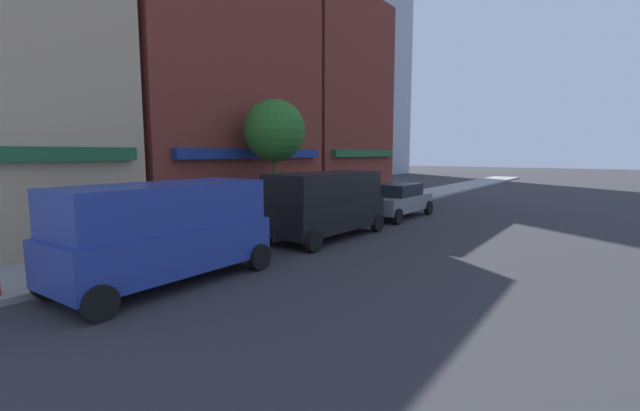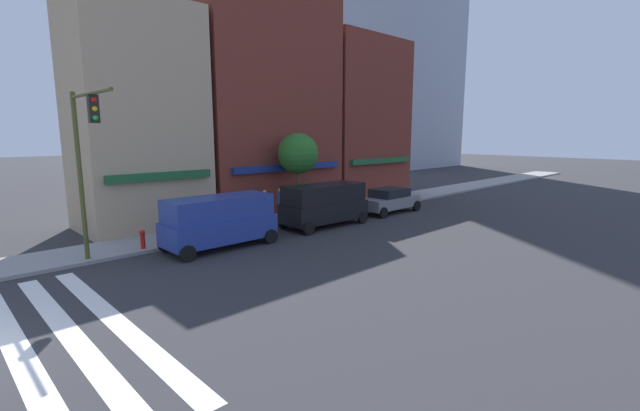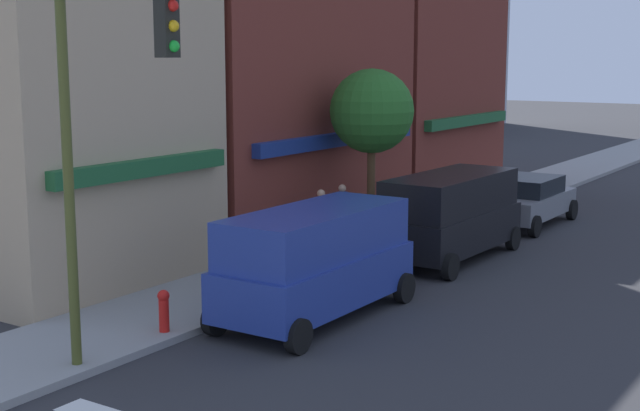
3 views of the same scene
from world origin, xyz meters
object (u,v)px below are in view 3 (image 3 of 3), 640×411
at_px(sedan_grey, 528,200).
at_px(pedestrian_white_shirt, 432,197).
at_px(pedestrian_blue_shirt, 342,214).
at_px(street_tree, 372,112).
at_px(fire_hydrant, 164,309).
at_px(pedestrian_orange_vest, 321,220).
at_px(traffic_signal, 105,118).
at_px(van_blue, 316,259).
at_px(van_black, 450,213).

distance_m(sedan_grey, pedestrian_white_shirt, 3.36).
height_order(pedestrian_blue_shirt, street_tree, street_tree).
bearing_deg(fire_hydrant, pedestrian_blue_shirt, 8.47).
bearing_deg(pedestrian_blue_shirt, pedestrian_orange_vest, 96.62).
distance_m(traffic_signal, street_tree, 12.34).
height_order(traffic_signal, pedestrian_orange_vest, traffic_signal).
xyz_separation_m(van_blue, pedestrian_blue_shirt, (5.83, 2.99, -0.21)).
bearing_deg(van_blue, van_black, 0.14).
bearing_deg(van_black, sedan_grey, 1.46).
distance_m(van_black, fire_hydrant, 9.59).
distance_m(traffic_signal, fire_hydrant, 4.58).
bearing_deg(street_tree, van_blue, -158.54).
height_order(traffic_signal, sedan_grey, traffic_signal).
relative_size(traffic_signal, van_blue, 1.33).
bearing_deg(pedestrian_blue_shirt, pedestrian_white_shirt, -94.39).
height_order(pedestrian_white_shirt, fire_hydrant, pedestrian_white_shirt).
bearing_deg(van_black, van_blue, -178.54).
bearing_deg(van_blue, traffic_signal, 171.59).
bearing_deg(sedan_grey, pedestrian_orange_vest, 159.38).
relative_size(pedestrian_blue_shirt, street_tree, 0.35).
xyz_separation_m(pedestrian_blue_shirt, fire_hydrant, (-8.65, -1.29, -0.46)).
bearing_deg(van_black, street_tree, 80.77).
height_order(sedan_grey, pedestrian_white_shirt, pedestrian_white_shirt).
bearing_deg(sedan_grey, pedestrian_blue_shirt, 156.08).
relative_size(traffic_signal, pedestrian_orange_vest, 3.77).
bearing_deg(fire_hydrant, street_tree, 6.32).
height_order(van_blue, pedestrian_blue_shirt, van_blue).
bearing_deg(fire_hydrant, pedestrian_orange_vest, 9.52).
relative_size(van_black, sedan_grey, 1.15).
relative_size(van_black, pedestrian_blue_shirt, 2.85).
height_order(traffic_signal, van_black, traffic_signal).
bearing_deg(van_blue, sedan_grey, 0.14).
bearing_deg(pedestrian_orange_vest, traffic_signal, 114.54).
height_order(van_blue, street_tree, street_tree).
bearing_deg(traffic_signal, van_black, -3.72).
height_order(pedestrian_blue_shirt, pedestrian_orange_vest, same).
bearing_deg(traffic_signal, street_tree, 9.54).
bearing_deg(pedestrian_blue_shirt, sedan_grey, -108.75).
relative_size(sedan_grey, street_tree, 0.88).
height_order(van_blue, pedestrian_white_shirt, van_blue).
bearing_deg(van_blue, street_tree, 21.60).
bearing_deg(van_black, pedestrian_blue_shirt, 105.77).
xyz_separation_m(traffic_signal, pedestrian_white_shirt, (15.09, 1.51, -3.43)).
relative_size(sedan_grey, pedestrian_orange_vest, 2.49).
xyz_separation_m(van_black, sedan_grey, (5.94, 0.00, -0.44)).
distance_m(traffic_signal, pedestrian_blue_shirt, 11.61).
bearing_deg(traffic_signal, pedestrian_blue_shirt, 11.61).
height_order(sedan_grey, pedestrian_orange_vest, pedestrian_orange_vest).
bearing_deg(street_tree, fire_hydrant, -173.68).
relative_size(traffic_signal, van_black, 1.32).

